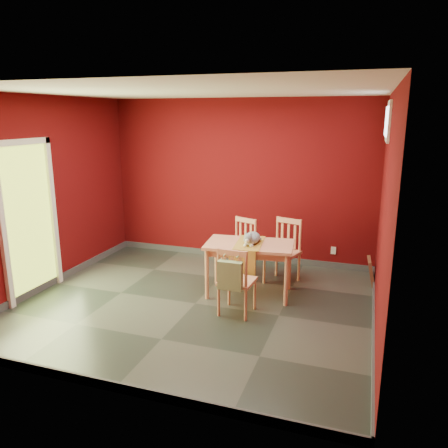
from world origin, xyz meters
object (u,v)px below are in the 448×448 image
(chair_far_left, at_px, (240,247))
(picture_frame, at_px, (371,271))
(dining_table, at_px, (249,250))
(chair_far_right, at_px, (284,250))
(chair_near, at_px, (236,280))
(cat, at_px, (252,236))
(tote_bag, at_px, (230,275))

(chair_far_left, bearing_deg, picture_frame, 7.98)
(dining_table, bearing_deg, chair_far_right, 60.39)
(chair_far_left, height_order, picture_frame, chair_far_left)
(chair_near, height_order, cat, cat)
(tote_bag, xyz_separation_m, cat, (0.03, 0.87, 0.26))
(tote_bag, distance_m, picture_frame, 2.45)
(chair_far_left, height_order, cat, cat)
(chair_near, distance_m, tote_bag, 0.25)
(chair_far_right, xyz_separation_m, tote_bag, (-0.35, -1.50, 0.10))
(chair_far_left, distance_m, chair_far_right, 0.68)
(dining_table, xyz_separation_m, picture_frame, (1.60, 0.93, -0.45))
(chair_near, distance_m, cat, 0.77)
(chair_far_left, bearing_deg, chair_near, -75.76)
(tote_bag, bearing_deg, dining_table, 90.28)
(tote_bag, height_order, picture_frame, tote_bag)
(chair_far_left, bearing_deg, cat, -61.91)
(chair_far_right, bearing_deg, picture_frame, 13.82)
(tote_bag, height_order, cat, cat)
(chair_far_right, distance_m, tote_bag, 1.55)
(chair_near, bearing_deg, picture_frame, 45.11)
(tote_bag, relative_size, cat, 0.96)
(chair_far_right, height_order, picture_frame, chair_far_right)
(cat, bearing_deg, chair_far_left, 115.17)
(chair_near, xyz_separation_m, cat, (0.02, 0.66, 0.39))
(chair_far_right, relative_size, cat, 2.16)
(cat, distance_m, picture_frame, 1.94)
(picture_frame, bearing_deg, chair_far_right, -166.18)
(chair_far_left, distance_m, picture_frame, 1.96)
(chair_far_left, xyz_separation_m, chair_far_right, (0.68, -0.04, 0.03))
(cat, bearing_deg, picture_frame, 28.03)
(dining_table, xyz_separation_m, cat, (0.03, -0.01, 0.20))
(chair_far_left, relative_size, picture_frame, 2.30)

